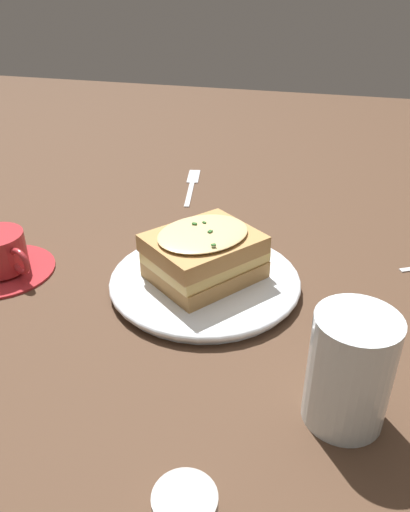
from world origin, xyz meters
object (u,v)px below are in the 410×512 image
at_px(sandwich, 204,254).
at_px(fork, 192,182).
at_px(water_glass, 350,370).
at_px(dinner_plate, 205,281).
at_px(condiment_pot, 185,512).

height_order(sandwich, fork, sandwich).
distance_m(sandwich, water_glass, 0.25).
bearing_deg(dinner_plate, sandwich, 80.97).
relative_size(sandwich, condiment_pot, 3.55).
height_order(dinner_plate, fork, dinner_plate).
height_order(dinner_plate, sandwich, sandwich).
bearing_deg(water_glass, sandwich, -43.72).
distance_m(dinner_plate, sandwich, 0.04).
distance_m(sandwich, condiment_pot, 0.32).
bearing_deg(fork, sandwich, -82.49).
bearing_deg(condiment_pot, water_glass, -127.66).
distance_m(dinner_plate, condiment_pot, 0.32).
bearing_deg(condiment_pot, sandwich, -77.10).
xyz_separation_m(dinner_plate, sandwich, (0.00, 0.00, 0.04)).
bearing_deg(sandwich, fork, -70.91).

